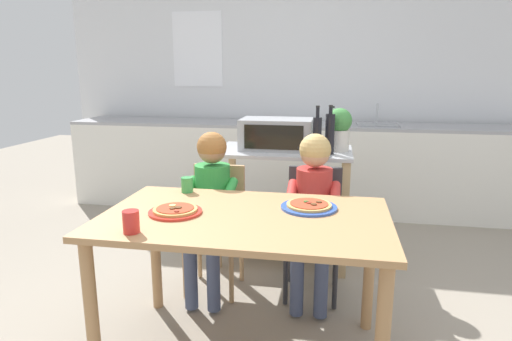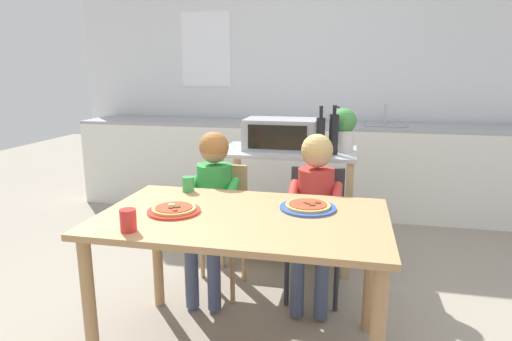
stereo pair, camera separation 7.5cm
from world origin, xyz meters
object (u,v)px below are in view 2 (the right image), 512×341
child_in_red_shirt (315,199)px  drinking_cup_red (128,220)px  potted_herb_plant (344,128)px  dining_table (243,235)px  bottle_dark_olive_oil (337,131)px  dining_chair_right (315,223)px  drinking_cup_green (188,184)px  kitchen_island_cart (287,187)px  bottle_slim_sauce (320,136)px  dining_chair_left (218,218)px  toaster_oven (281,134)px  bottle_squat_spirits (334,134)px  pizza_plate_blue_rimmed (308,207)px  child_in_green_shirt (212,196)px  pizza_plate_red_rimmed (174,210)px

child_in_red_shirt → drinking_cup_red: child_in_red_shirt is taller
potted_herb_plant → drinking_cup_red: (-0.86, -1.54, -0.22)m
dining_table → drinking_cup_red: bearing=-143.6°
bottle_dark_olive_oil → dining_chair_right: (-0.09, -0.66, -0.50)m
drinking_cup_green → drinking_cup_red: size_ratio=0.88×
kitchen_island_cart → bottle_slim_sauce: size_ratio=2.91×
dining_chair_left → dining_chair_right: 0.63m
kitchen_island_cart → bottle_slim_sauce: bottle_slim_sauce is taller
potted_herb_plant → dining_chair_right: (-0.14, -0.51, -0.54)m
toaster_oven → bottle_squat_spirits: 0.41m
bottle_slim_sauce → drinking_cup_green: size_ratio=3.93×
toaster_oven → drinking_cup_red: 1.59m
potted_herb_plant → pizza_plate_blue_rimmed: 1.11m
bottle_squat_spirits → kitchen_island_cart: bearing=160.8°
bottle_slim_sauce → dining_table: (-0.29, -1.02, -0.35)m
bottle_slim_sauce → dining_chair_left: (-0.62, -0.34, -0.52)m
drinking_cup_red → dining_table: bearing=36.4°
bottle_squat_spirits → dining_chair_right: bearing=-101.9°
child_in_red_shirt → dining_chair_left: bearing=173.2°
bottle_slim_sauce → bottle_squat_spirits: 0.11m
drinking_cup_red → kitchen_island_cart: bearing=72.8°
toaster_oven → dining_chair_right: size_ratio=0.64×
potted_herb_plant → child_in_green_shirt: bearing=-139.1°
bottle_squat_spirits → dining_chair_right: (-0.08, -0.37, -0.52)m
bottle_squat_spirits → child_in_green_shirt: size_ratio=0.33×
dining_chair_right → bottle_slim_sauce: bearing=91.4°
dining_chair_right → pizza_plate_blue_rimmed: (0.00, -0.57, 0.28)m
potted_herb_plant → child_in_green_shirt: size_ratio=0.30×
dining_table → child_in_green_shirt: child_in_green_shirt is taller
bottle_squat_spirits → child_in_green_shirt: bottle_squat_spirits is taller
bottle_slim_sauce → child_in_red_shirt: size_ratio=0.33×
pizza_plate_red_rimmed → drinking_cup_red: bearing=-107.9°
pizza_plate_red_rimmed → pizza_plate_blue_rimmed: size_ratio=0.92×
potted_herb_plant → drinking_cup_green: 1.25m
bottle_squat_spirits → pizza_plate_blue_rimmed: 0.97m
bottle_squat_spirits → drinking_cup_red: 1.63m
bottle_squat_spirits → drinking_cup_red: (-0.80, -1.41, -0.20)m
bottle_slim_sauce → bottle_dark_olive_oil: bottle_slim_sauce is taller
toaster_oven → bottle_squat_spirits: (0.39, -0.12, 0.03)m
dining_table → child_in_green_shirt: (-0.34, 0.56, 0.02)m
kitchen_island_cart → potted_herb_plant: potted_herb_plant is taller
bottle_dark_olive_oil → drinking_cup_red: bearing=-115.6°
potted_herb_plant → toaster_oven: bearing=-177.4°
potted_herb_plant → kitchen_island_cart: bearing=-176.8°
potted_herb_plant → child_in_red_shirt: 0.73m
bottle_slim_sauce → dining_chair_right: (0.01, -0.30, -0.52)m
kitchen_island_cart → dining_table: (-0.04, -1.21, 0.08)m
drinking_cup_green → bottle_dark_olive_oil: bearing=53.1°
toaster_oven → pizza_plate_blue_rimmed: size_ratio=1.85×
potted_herb_plant → dining_chair_right: 0.76m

